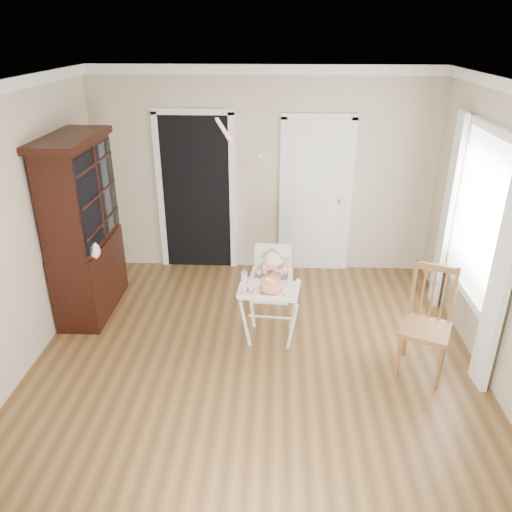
{
  "coord_description": "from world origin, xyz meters",
  "views": [
    {
      "loc": [
        0.21,
        -3.92,
        3.12
      ],
      "look_at": [
        -0.01,
        0.6,
        1.03
      ],
      "focal_mm": 35.0,
      "sensor_mm": 36.0,
      "label": 1
    }
  ],
  "objects_px": {
    "high_chair": "(271,285)",
    "china_cabinet": "(84,228)",
    "cake": "(270,285)",
    "sippy_cup": "(244,277)",
    "dining_chair": "(426,325)"
  },
  "relations": [
    {
      "from": "cake",
      "to": "sippy_cup",
      "type": "height_order",
      "value": "sippy_cup"
    },
    {
      "from": "high_chair",
      "to": "china_cabinet",
      "type": "xyz_separation_m",
      "value": [
        -2.13,
        0.53,
        0.39
      ]
    },
    {
      "from": "cake",
      "to": "dining_chair",
      "type": "bearing_deg",
      "value": -7.63
    },
    {
      "from": "sippy_cup",
      "to": "china_cabinet",
      "type": "height_order",
      "value": "china_cabinet"
    },
    {
      "from": "cake",
      "to": "china_cabinet",
      "type": "relative_size",
      "value": 0.12
    },
    {
      "from": "cake",
      "to": "dining_chair",
      "type": "height_order",
      "value": "dining_chair"
    },
    {
      "from": "sippy_cup",
      "to": "china_cabinet",
      "type": "xyz_separation_m",
      "value": [
        -1.86,
        0.66,
        0.24
      ]
    },
    {
      "from": "sippy_cup",
      "to": "china_cabinet",
      "type": "distance_m",
      "value": 1.99
    },
    {
      "from": "cake",
      "to": "china_cabinet",
      "type": "height_order",
      "value": "china_cabinet"
    },
    {
      "from": "china_cabinet",
      "to": "dining_chair",
      "type": "distance_m",
      "value": 3.81
    },
    {
      "from": "cake",
      "to": "china_cabinet",
      "type": "distance_m",
      "value": 2.29
    },
    {
      "from": "cake",
      "to": "china_cabinet",
      "type": "xyz_separation_m",
      "value": [
        -2.13,
        0.8,
        0.25
      ]
    },
    {
      "from": "dining_chair",
      "to": "cake",
      "type": "bearing_deg",
      "value": -164.61
    },
    {
      "from": "cake",
      "to": "dining_chair",
      "type": "xyz_separation_m",
      "value": [
        1.51,
        -0.2,
        -0.29
      ]
    },
    {
      "from": "cake",
      "to": "sippy_cup",
      "type": "xyz_separation_m",
      "value": [
        -0.27,
        0.15,
        0.01
      ]
    }
  ]
}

